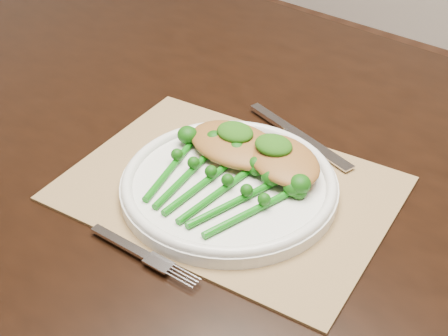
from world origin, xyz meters
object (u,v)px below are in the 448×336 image
Objects in this scene: placemat at (229,188)px; dinner_plate at (229,184)px; broccolini_bundle at (209,189)px; dining_table at (262,330)px; chicken_fillet_left at (235,144)px.

placemat is 0.02m from dinner_plate.
placemat is at bearing 90.84° from broccolini_bundle.
dining_table is 9.24× the size of broccolini_bundle.
chicken_fillet_left reaches higher than broccolini_bundle.
chicken_fillet_left reaches higher than placemat.
broccolini_bundle reaches higher than placemat.
chicken_fillet_left reaches higher than dining_table.
placemat is 2.32× the size of broccolini_bundle.
dinner_plate is at bearing 80.72° from broccolini_bundle.
chicken_fillet_left is 0.77× the size of broccolini_bundle.
dining_table is 5.85× the size of dinner_plate.
chicken_fillet_left reaches higher than dinner_plate.
dining_table is at bearing 92.73° from dinner_plate.
dining_table is 11.93× the size of chicken_fillet_left.
placemat is at bearing 130.86° from dinner_plate.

